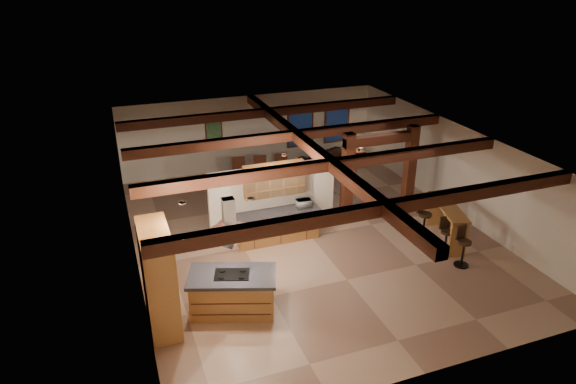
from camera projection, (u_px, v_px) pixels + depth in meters
name	position (u px, v px, depth m)	size (l,w,h in m)	color
ground	(310.00, 236.00, 15.35)	(12.00, 12.00, 0.00)	tan
room_walls	(311.00, 181.00, 14.62)	(12.00, 12.00, 12.00)	silver
ceiling_beams	(312.00, 149.00, 14.22)	(10.00, 12.00, 0.28)	#3B1C0E
timber_posts	(380.00, 165.00, 15.84)	(2.50, 0.30, 2.90)	#3B1C0E
partition_wall	(273.00, 201.00, 15.01)	(3.80, 0.18, 2.20)	silver
pantry_cabinet	(159.00, 278.00, 11.16)	(0.67, 1.60, 2.40)	#AA6A37
back_counter	(277.00, 226.00, 14.93)	(2.50, 0.66, 0.94)	#AA6A37
upper_display_cabinet	(275.00, 180.00, 14.54)	(1.80, 0.36, 0.95)	#AA6A37
range_hood	(230.00, 244.00, 11.36)	(1.10, 1.10, 1.40)	silver
back_windows	(319.00, 124.00, 20.69)	(2.70, 0.07, 1.70)	#3B1C0E
framed_art	(214.00, 130.00, 19.26)	(0.65, 0.05, 0.85)	#3B1C0E
recessed_cans	(243.00, 183.00, 11.72)	(3.16, 2.46, 0.03)	silver
kitchen_island	(233.00, 292.00, 11.88)	(2.25, 1.67, 1.00)	#AA6A37
dining_table	(263.00, 186.00, 17.91)	(1.89, 1.05, 0.66)	#3C160F
sofa	(321.00, 156.00, 20.81)	(1.98, 0.77, 0.58)	black
microwave	(304.00, 203.00, 14.95)	(0.43, 0.29, 0.24)	silver
bar_counter	(447.00, 217.00, 14.84)	(1.09, 2.17, 1.10)	#AA6A37
side_table	(359.00, 157.00, 20.76)	(0.43, 0.43, 0.54)	#3B1C0E
table_lamp	(359.00, 145.00, 20.54)	(0.31, 0.31, 0.36)	black
bar_stool_a	(463.00, 246.00, 13.65)	(0.40, 0.41, 1.15)	black
bar_stool_b	(446.00, 236.00, 14.24)	(0.38, 0.38, 1.08)	black
bar_stool_c	(423.00, 219.00, 15.04)	(0.46, 0.47, 1.21)	black
dining_chairs	(262.00, 178.00, 17.78)	(2.23, 2.23, 1.29)	#3B1C0E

